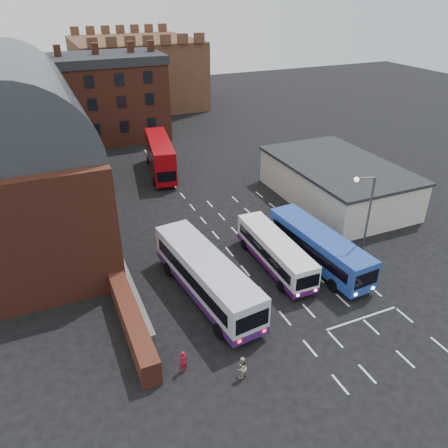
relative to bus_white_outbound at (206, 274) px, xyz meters
name	(u,v)px	position (x,y,z in m)	size (l,w,h in m)	color
ground	(279,311)	(4.15, -3.80, -1.99)	(180.00, 180.00, 0.00)	black
railway_station	(18,151)	(-11.35, 17.20, 5.65)	(12.00, 28.00, 16.00)	#602B1E
forecourt_wall	(132,323)	(-6.05, -1.80, -1.09)	(1.20, 10.00, 1.80)	#602B1E
cream_building	(336,181)	(19.15, 10.20, 0.17)	(10.40, 16.40, 4.25)	beige
brick_terrace	(88,104)	(-1.85, 42.20, 3.51)	(22.00, 10.00, 11.00)	brown
castle_keep	(136,72)	(10.15, 62.20, 4.01)	(22.00, 22.00, 12.00)	brown
bus_white_outbound	(206,274)	(0.00, 0.00, 0.00)	(4.22, 12.59, 3.37)	silver
bus_white_inbound	(275,250)	(6.64, 1.42, -0.40)	(2.58, 9.89, 2.69)	white
bus_blue	(319,246)	(10.15, 0.33, -0.21)	(3.36, 11.21, 3.02)	#2343A3
bus_red_double	(160,156)	(3.83, 25.02, 0.33)	(4.23, 11.19, 4.37)	#9A060C
street_lamp	(365,216)	(12.46, -1.88, 3.11)	(1.69, 0.61, 8.46)	#494A4F
pedestrian_red	(183,361)	(-4.00, -6.25, -1.22)	(0.57, 0.37, 1.55)	maroon
pedestrian_beige	(242,368)	(-0.95, -8.12, -1.23)	(0.74, 0.57, 1.51)	#B9A88F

